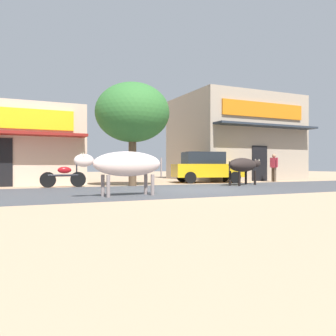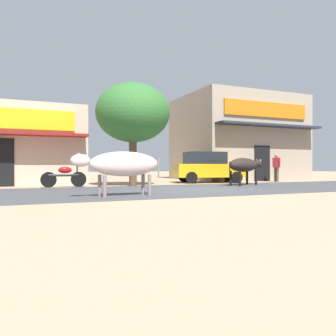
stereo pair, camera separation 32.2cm
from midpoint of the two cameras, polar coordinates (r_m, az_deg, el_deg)
The scene contains 10 objects.
ground at distance 13.24m, azimuth 4.98°, elevation -3.54°, with size 80.00×80.00×0.00m, color tan.
asphalt_road at distance 13.24m, azimuth 4.98°, elevation -3.53°, with size 72.00×6.30×0.00m, color #44464B.
storefront_left_cafe at distance 19.36m, azimuth -23.60°, elevation 3.31°, with size 6.39×6.85×3.81m.
storefront_right_club at distance 23.77m, azimuth 11.79°, elevation 4.77°, with size 7.43×6.85×5.46m.
roadside_tree at distance 15.66m, azimuth -5.27°, elevation 9.07°, with size 3.33×3.33×4.62m.
parked_hatchback_car at distance 18.54m, azimuth 7.15°, elevation 0.17°, with size 4.00×2.42×1.64m.
parked_motorcycle at distance 15.05m, azimuth -16.25°, elevation -1.27°, with size 1.86×0.27×1.07m.
cow_near_brown at distance 10.33m, azimuth -6.62°, elevation 0.61°, with size 2.78×0.86×1.33m.
cow_far_dark at distance 16.27m, azimuth 13.14°, elevation 0.45°, with size 2.70×1.52×1.26m.
pedestrian_by_shop at distance 20.41m, azimuth 18.00°, elevation 0.41°, with size 0.47×0.61×1.58m.
Camera 2 is at (-6.16, -11.68, 0.90)m, focal length 36.69 mm.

